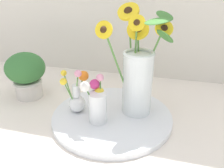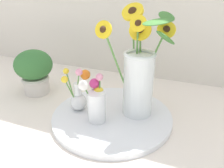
% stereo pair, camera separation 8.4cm
% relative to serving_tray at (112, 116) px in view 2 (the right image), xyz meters
% --- Properties ---
extents(ground_plane, '(6.00, 6.00, 0.00)m').
position_rel_serving_tray_xyz_m(ground_plane, '(-0.02, -0.05, -0.01)').
color(ground_plane, silver).
extents(serving_tray, '(0.49, 0.49, 0.02)m').
position_rel_serving_tray_xyz_m(serving_tray, '(0.00, 0.00, 0.00)').
color(serving_tray, silver).
rests_on(serving_tray, ground_plane).
extents(mason_jar_sunflowers, '(0.28, 0.27, 0.42)m').
position_rel_serving_tray_xyz_m(mason_jar_sunflowers, '(0.09, 0.05, 0.18)').
color(mason_jar_sunflowers, silver).
rests_on(mason_jar_sunflowers, serving_tray).
extents(vase_small_center, '(0.09, 0.09, 0.19)m').
position_rel_serving_tray_xyz_m(vase_small_center, '(-0.04, -0.06, 0.09)').
color(vase_small_center, white).
rests_on(vase_small_center, serving_tray).
extents(vase_bulb_right, '(0.10, 0.10, 0.19)m').
position_rel_serving_tray_xyz_m(vase_bulb_right, '(-0.14, -0.01, 0.08)').
color(vase_bulb_right, white).
rests_on(vase_bulb_right, serving_tray).
extents(potted_plant, '(0.18, 0.18, 0.22)m').
position_rel_serving_tray_xyz_m(potted_plant, '(-0.44, 0.08, 0.11)').
color(potted_plant, beige).
rests_on(potted_plant, ground_plane).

